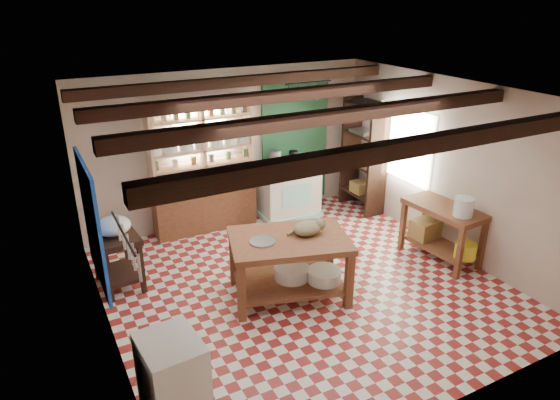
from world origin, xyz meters
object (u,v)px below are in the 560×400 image
white_cabinet (173,383)px  cat (308,228)px  work_table (289,267)px  prep_table (118,260)px  right_counter (441,233)px  stove (288,189)px

white_cabinet → cat: 2.61m
work_table → prep_table: bearing=162.9°
work_table → white_cabinet: (-1.94, -1.36, 0.03)m
work_table → prep_table: (-1.92, 1.27, -0.03)m
white_cabinet → right_counter: white_cabinet is taller
stove → cat: bearing=-110.9°
work_table → prep_table: work_table is taller
right_counter → cat: cat is taller
prep_table → white_cabinet: (-0.02, -2.64, 0.06)m
white_cabinet → cat: size_ratio=2.39×
work_table → cat: size_ratio=3.91×
work_table → white_cabinet: white_cabinet is taller
prep_table → right_counter: 4.62m
right_counter → work_table: bearing=171.3°
white_cabinet → prep_table: bearing=85.1°
cat → stove: bearing=73.5°
prep_table → stove: bearing=13.0°
stove → right_counter: 2.74m
white_cabinet → right_counter: (4.40, 1.18, -0.03)m
stove → prep_table: size_ratio=1.29×
stove → cat: cat is taller
white_cabinet → work_table: bearing=30.6°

